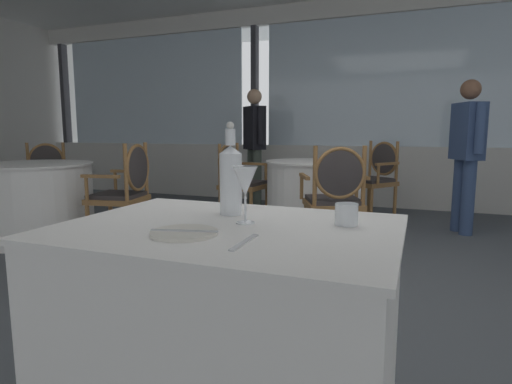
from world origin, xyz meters
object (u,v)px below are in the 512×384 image
Objects in this scene: dining_chair_0_0 at (336,192)px; dining_chair_0_1 at (376,174)px; diner_person_0 at (254,140)px; water_tumbler at (346,214)px; side_plate at (184,233)px; dining_chair_1_0 at (46,175)px; wine_glass at (245,182)px; dining_chair_0_2 at (237,176)px; dining_chair_1_2 at (126,186)px; diner_person_1 at (467,148)px; water_bottle at (231,178)px.

dining_chair_0_0 and dining_chair_0_1 have the same top height.
dining_chair_0_0 is at bearing -98.07° from diner_person_0.
water_tumbler is at bearing 39.96° from dining_chair_0_1.
side_plate is 0.22× the size of dining_chair_1_0.
dining_chair_0_2 is at bearing 114.16° from wine_glass.
water_tumbler is 3.57m from dining_chair_0_2.
dining_chair_1_2 reaches higher than dining_chair_1_0.
water_tumbler is at bearing -124.33° from diner_person_1.
dining_chair_1_2 is at bearing -11.28° from dining_chair_0_1.
dining_chair_0_1 reaches higher than side_plate.
diner_person_0 reaches higher than dining_chair_1_0.
diner_person_1 reaches higher than water_bottle.
dining_chair_1_2 is at bearing -143.39° from diner_person_0.
diner_person_1 is (2.41, 0.34, 0.35)m from dining_chair_0_2.
diner_person_1 reaches higher than dining_chair_0_2.
dining_chair_0_2 is at bearing 119.54° from water_tumbler.
dining_chair_1_2 is at bearing 74.74° from dining_chair_0_0.
wine_glass is 3.52m from dining_chair_0_2.
dining_chair_1_0 reaches higher than side_plate.
water_tumbler is at bearing -109.57° from diner_person_0.
dining_chair_0_0 is at bearing 89.89° from water_bottle.
water_bottle is 4.51× the size of water_tumbler.
wine_glass is 2.82m from dining_chair_1_2.
diner_person_1 reaches higher than dining_chair_0_0.
side_plate is at bearing 155.87° from dining_chair_0_0.
dining_chair_1_0 is (-3.56, 0.30, -0.01)m from dining_chair_0_0.
wine_glass is 0.21× the size of dining_chair_0_1.
dining_chair_0_1 is at bearing 93.96° from water_tumbler.
dining_chair_0_1 reaches higher than dining_chair_1_0.
wine_glass reaches higher than dining_chair_1_0.
side_plate is 2.88m from dining_chair_1_2.
wine_glass is 0.21× the size of dining_chair_1_0.
water_bottle is 2.65m from dining_chair_1_2.
wine_glass is at bearing 15.31° from dining_chair_1_0.
dining_chair_0_1 reaches higher than wine_glass.
diner_person_0 is at bearing -108.78° from dining_chair_1_2.
dining_chair_1_0 is at bearing -34.36° from dining_chair_0_1.
diner_person_0 reaches higher than dining_chair_0_2.
wine_glass is 2.26m from dining_chair_0_0.
dining_chair_0_0 is (0.01, 2.44, -0.20)m from side_plate.
water_tumbler is 0.05× the size of diner_person_1.
dining_chair_1_0 is at bearing -157.40° from dining_chair_0_2.
dining_chair_1_0 is at bearing 61.21° from dining_chair_0_0.
water_bottle is at bearing -60.70° from dining_chair_0_2.
dining_chair_0_2 is (-1.32, 3.07, -0.35)m from water_bottle.
dining_chair_1_0 is at bearing 145.44° from wine_glass.
water_bottle is (0.00, 0.34, 0.13)m from side_plate.
dining_chair_0_0 is 1.64m from dining_chair_0_2.
water_bottle is 3.75m from dining_chair_0_1.
side_plate is 0.36m from water_bottle.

